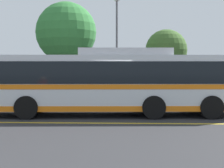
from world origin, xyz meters
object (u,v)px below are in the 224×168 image
Objects in this scene: street_lamp at (117,20)px; tree_3 at (66,32)px; transit_bus at (112,81)px; parked_car_2 at (141,93)px; parked_car_1 at (42,93)px; tree_1 at (166,50)px.

tree_3 is (-3.78, 1.81, -0.60)m from street_lamp.
parked_car_2 is (1.55, 4.60, -0.82)m from transit_bus.
street_lamp is (4.56, 2.23, 4.79)m from parked_car_1.
transit_bus is at bearing -21.80° from parked_car_2.
transit_bus is 11.01m from tree_1.
tree_1 is at bearing 154.98° from parked_car_2.
tree_1 is (2.22, 5.54, 2.90)m from parked_car_2.
transit_bus is 1.66× the size of street_lamp.
street_lamp reaches higher than parked_car_1.
transit_bus is 10.03m from tree_3.
transit_bus is 2.51× the size of parked_car_1.
tree_3 is at bearing 20.34° from transit_bus.
parked_car_2 is 0.67× the size of tree_3.
transit_bus is 4.92m from parked_car_2.
street_lamp is 4.24m from tree_3.
transit_bus is 1.70× the size of tree_3.
street_lamp is at bearing -59.76° from parked_car_1.
tree_1 is 7.77m from tree_3.
tree_3 reaches higher than parked_car_1.
transit_bus is at bearing -110.40° from tree_1.
tree_3 is (-3.76, 8.68, 3.32)m from transit_bus.
parked_car_1 is at bearing 41.30° from transit_bus.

